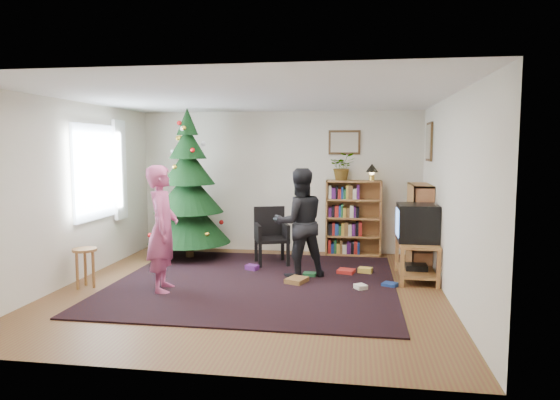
# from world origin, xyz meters

# --- Properties ---
(floor) EXTENTS (5.00, 5.00, 0.00)m
(floor) POSITION_xyz_m (0.00, 0.00, 0.00)
(floor) COLOR brown
(floor) RESTS_ON ground
(ceiling) EXTENTS (5.00, 5.00, 0.00)m
(ceiling) POSITION_xyz_m (0.00, 0.00, 2.50)
(ceiling) COLOR white
(ceiling) RESTS_ON wall_back
(wall_back) EXTENTS (5.00, 0.02, 2.50)m
(wall_back) POSITION_xyz_m (0.00, 2.50, 1.25)
(wall_back) COLOR silver
(wall_back) RESTS_ON floor
(wall_front) EXTENTS (5.00, 0.02, 2.50)m
(wall_front) POSITION_xyz_m (0.00, -2.50, 1.25)
(wall_front) COLOR silver
(wall_front) RESTS_ON floor
(wall_left) EXTENTS (0.02, 5.00, 2.50)m
(wall_left) POSITION_xyz_m (-2.50, 0.00, 1.25)
(wall_left) COLOR silver
(wall_left) RESTS_ON floor
(wall_right) EXTENTS (0.02, 5.00, 2.50)m
(wall_right) POSITION_xyz_m (2.50, 0.00, 1.25)
(wall_right) COLOR silver
(wall_right) RESTS_ON floor
(rug) EXTENTS (3.80, 3.60, 0.02)m
(rug) POSITION_xyz_m (0.00, 0.30, 0.01)
(rug) COLOR black
(rug) RESTS_ON floor
(window_pane) EXTENTS (0.04, 1.20, 1.40)m
(window_pane) POSITION_xyz_m (-2.47, 0.60, 1.50)
(window_pane) COLOR silver
(window_pane) RESTS_ON wall_left
(curtain) EXTENTS (0.06, 0.35, 1.60)m
(curtain) POSITION_xyz_m (-2.43, 1.30, 1.50)
(curtain) COLOR white
(curtain) RESTS_ON wall_left
(picture_back) EXTENTS (0.55, 0.03, 0.42)m
(picture_back) POSITION_xyz_m (1.15, 2.48, 1.95)
(picture_back) COLOR #4C3319
(picture_back) RESTS_ON wall_back
(picture_right) EXTENTS (0.03, 0.50, 0.60)m
(picture_right) POSITION_xyz_m (2.48, 1.75, 1.95)
(picture_right) COLOR #4C3319
(picture_right) RESTS_ON wall_right
(christmas_tree) EXTENTS (1.39, 1.39, 2.52)m
(christmas_tree) POSITION_xyz_m (-1.41, 1.68, 1.05)
(christmas_tree) COLOR #3F2816
(christmas_tree) RESTS_ON rug
(bookshelf_back) EXTENTS (0.95, 0.30, 1.30)m
(bookshelf_back) POSITION_xyz_m (1.32, 2.34, 0.66)
(bookshelf_back) COLOR #9F5D38
(bookshelf_back) RESTS_ON floor
(bookshelf_right) EXTENTS (0.30, 0.95, 1.30)m
(bookshelf_right) POSITION_xyz_m (2.34, 1.59, 0.66)
(bookshelf_right) COLOR #9F5D38
(bookshelf_right) RESTS_ON floor
(tv_stand) EXTENTS (0.53, 0.95, 0.55)m
(tv_stand) POSITION_xyz_m (2.22, 0.83, 0.33)
(tv_stand) COLOR #9F5D38
(tv_stand) RESTS_ON floor
(crt_tv) EXTENTS (0.55, 0.60, 0.52)m
(crt_tv) POSITION_xyz_m (2.22, 0.83, 0.81)
(crt_tv) COLOR black
(crt_tv) RESTS_ON tv_stand
(armchair) EXTENTS (0.64, 0.65, 0.91)m
(armchair) POSITION_xyz_m (0.05, 1.48, 0.49)
(armchair) COLOR black
(armchair) RESTS_ON rug
(stool) EXTENTS (0.32, 0.32, 0.53)m
(stool) POSITION_xyz_m (-2.19, -0.26, 0.41)
(stool) COLOR #9F5D38
(stool) RESTS_ON floor
(person_standing) EXTENTS (0.51, 0.67, 1.64)m
(person_standing) POSITION_xyz_m (-1.09, -0.26, 0.82)
(person_standing) COLOR #AD4572
(person_standing) RESTS_ON rug
(person_by_chair) EXTENTS (0.93, 0.84, 1.57)m
(person_by_chair) POSITION_xyz_m (0.56, 0.73, 0.79)
(person_by_chair) COLOR black
(person_by_chair) RESTS_ON rug
(potted_plant) EXTENTS (0.46, 0.40, 0.47)m
(potted_plant) POSITION_xyz_m (1.12, 2.34, 1.54)
(potted_plant) COLOR gray
(potted_plant) RESTS_ON bookshelf_back
(table_lamp) EXTENTS (0.22, 0.22, 0.29)m
(table_lamp) POSITION_xyz_m (1.62, 2.34, 1.50)
(table_lamp) COLOR #A57F33
(table_lamp) RESTS_ON bookshelf_back
(floor_clutter) EXTENTS (2.20, 1.08, 0.08)m
(floor_clutter) POSITION_xyz_m (1.02, 0.65, 0.04)
(floor_clutter) COLOR #A51E19
(floor_clutter) RESTS_ON rug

